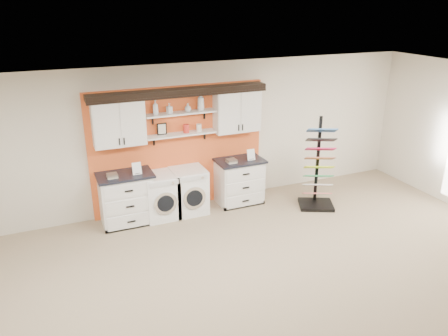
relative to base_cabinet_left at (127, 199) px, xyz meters
name	(u,v)px	position (x,y,z in m)	size (l,w,h in m)	color
floor	(279,334)	(1.13, -3.64, -0.48)	(10.00, 10.00, 0.00)	#8C745E
ceiling	(292,113)	(1.13, -3.64, 2.32)	(10.00, 10.00, 0.00)	white
wall_back	(178,138)	(1.13, 0.36, 0.92)	(10.00, 10.00, 0.00)	beige
accent_panel	(179,148)	(1.13, 0.32, 0.72)	(3.40, 0.07, 2.40)	#E05926
upper_cabinet_left	(118,122)	(0.00, 0.15, 1.40)	(0.90, 0.35, 0.84)	silver
upper_cabinet_right	(237,110)	(2.26, 0.15, 1.40)	(0.90, 0.35, 0.84)	silver
shelf_lower	(181,134)	(1.13, 0.16, 1.05)	(1.32, 0.28, 0.03)	silver
shelf_upper	(180,113)	(1.13, 0.16, 1.45)	(1.32, 0.28, 0.03)	silver
crown_molding	(179,91)	(1.13, 0.17, 1.84)	(3.30, 0.41, 0.13)	black
picture_frame	(162,129)	(0.78, 0.21, 1.17)	(0.18, 0.02, 0.22)	black
canister_red	(186,129)	(1.23, 0.16, 1.14)	(0.11, 0.11, 0.16)	red
canister_cream	(199,128)	(1.48, 0.16, 1.13)	(0.10, 0.10, 0.14)	silver
base_cabinet_left	(127,199)	(0.00, 0.00, 0.00)	(0.99, 0.66, 0.97)	silver
base_cabinet_right	(239,181)	(2.26, 0.00, -0.02)	(0.94, 0.66, 0.92)	silver
washer	(161,195)	(0.63, 0.00, -0.05)	(0.62, 0.71, 0.86)	white
dryer	(189,190)	(1.19, 0.00, -0.04)	(0.63, 0.71, 0.88)	white
sample_rack	(318,180)	(3.60, -0.76, 0.08)	(0.82, 0.77, 1.80)	black
soap_bottle_a	(155,108)	(0.67, 0.16, 1.59)	(0.10, 0.10, 0.26)	silver
soap_bottle_b	(169,108)	(0.92, 0.16, 1.55)	(0.08, 0.09, 0.19)	silver
soap_bottle_c	(188,107)	(1.27, 0.16, 1.54)	(0.12, 0.12, 0.15)	silver
soap_bottle_d	(201,101)	(1.53, 0.16, 1.63)	(0.13, 0.13, 0.33)	silver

